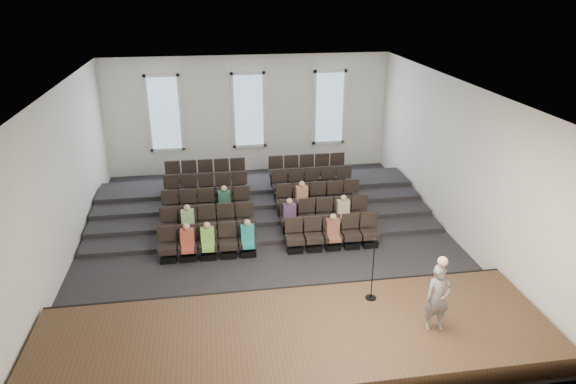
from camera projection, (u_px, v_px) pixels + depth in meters
name	position (u px, v px, depth m)	size (l,w,h in m)	color
ground	(269.00, 244.00, 16.43)	(14.00, 14.00, 0.00)	black
ceiling	(267.00, 88.00, 14.51)	(12.00, 14.00, 0.02)	white
wall_back	(249.00, 115.00, 21.88)	(12.00, 0.04, 5.00)	silver
wall_front	(315.00, 306.00, 9.07)	(12.00, 0.04, 5.00)	silver
wall_left	(59.00, 182.00, 14.62)	(0.04, 14.00, 5.00)	silver
wall_right	(456.00, 161.00, 16.33)	(0.04, 14.00, 5.00)	silver
stage	(296.00, 340.00, 11.68)	(11.80, 3.60, 0.50)	#41311C
stage_lip	(285.00, 296.00, 13.30)	(11.80, 0.06, 0.52)	black
risers	(259.00, 200.00, 19.25)	(11.80, 4.80, 0.60)	black
seating_rows	(264.00, 205.00, 17.58)	(6.80, 4.70, 1.67)	black
windows	(249.00, 110.00, 21.74)	(8.44, 0.10, 3.24)	white
audience	(259.00, 219.00, 16.29)	(5.45, 2.64, 1.10)	#7DC14D
speaker	(438.00, 298.00, 11.38)	(0.58, 0.38, 1.59)	slate
mic_stand	(372.00, 281.00, 12.58)	(0.28, 0.28, 1.66)	black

